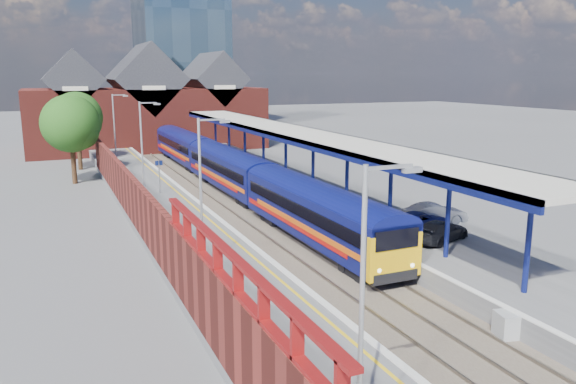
% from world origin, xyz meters
% --- Properties ---
extents(ground, '(240.00, 240.00, 0.00)m').
position_xyz_m(ground, '(0.00, 30.00, 0.00)').
color(ground, '#5B5B5E').
rests_on(ground, ground).
extents(ballast_bed, '(6.00, 76.00, 0.06)m').
position_xyz_m(ballast_bed, '(0.00, 20.00, 0.03)').
color(ballast_bed, '#473D33').
rests_on(ballast_bed, ground).
extents(rails, '(4.51, 76.00, 0.14)m').
position_xyz_m(rails, '(0.00, 20.00, 0.12)').
color(rails, slate).
rests_on(rails, ground).
extents(left_platform, '(5.00, 76.00, 1.00)m').
position_xyz_m(left_platform, '(-5.50, 20.00, 0.50)').
color(left_platform, '#565659').
rests_on(left_platform, ground).
extents(right_platform, '(6.00, 76.00, 1.00)m').
position_xyz_m(right_platform, '(6.00, 20.00, 0.50)').
color(right_platform, '#565659').
rests_on(right_platform, ground).
extents(coping_left, '(0.30, 76.00, 0.05)m').
position_xyz_m(coping_left, '(-3.15, 20.00, 1.02)').
color(coping_left, silver).
rests_on(coping_left, left_platform).
extents(coping_right, '(0.30, 76.00, 0.05)m').
position_xyz_m(coping_right, '(3.15, 20.00, 1.02)').
color(coping_right, silver).
rests_on(coping_right, right_platform).
extents(yellow_line, '(0.14, 76.00, 0.01)m').
position_xyz_m(yellow_line, '(-3.75, 20.00, 1.01)').
color(yellow_line, yellow).
rests_on(yellow_line, left_platform).
extents(train, '(2.93, 65.92, 3.45)m').
position_xyz_m(train, '(1.49, 35.00, 2.12)').
color(train, '#0C1154').
rests_on(train, ground).
extents(canopy, '(4.50, 52.00, 4.48)m').
position_xyz_m(canopy, '(5.48, 21.95, 5.25)').
color(canopy, '#0E1655').
rests_on(canopy, right_platform).
extents(lamp_post_a, '(1.48, 0.18, 7.00)m').
position_xyz_m(lamp_post_a, '(-6.36, -8.00, 4.99)').
color(lamp_post_a, '#A5A8AA').
rests_on(lamp_post_a, left_platform).
extents(lamp_post_b, '(1.48, 0.18, 7.00)m').
position_xyz_m(lamp_post_b, '(-6.36, 6.00, 4.99)').
color(lamp_post_b, '#A5A8AA').
rests_on(lamp_post_b, left_platform).
extents(lamp_post_c, '(1.48, 0.18, 7.00)m').
position_xyz_m(lamp_post_c, '(-6.36, 22.00, 4.99)').
color(lamp_post_c, '#A5A8AA').
rests_on(lamp_post_c, left_platform).
extents(lamp_post_d, '(1.48, 0.18, 7.00)m').
position_xyz_m(lamp_post_d, '(-6.36, 38.00, 4.99)').
color(lamp_post_d, '#A5A8AA').
rests_on(lamp_post_d, left_platform).
extents(platform_sign, '(0.55, 0.08, 2.50)m').
position_xyz_m(platform_sign, '(-5.00, 24.00, 2.69)').
color(platform_sign, '#A5A8AA').
rests_on(platform_sign, left_platform).
extents(brick_wall, '(0.35, 50.00, 3.86)m').
position_xyz_m(brick_wall, '(-8.10, 13.54, 2.45)').
color(brick_wall, maroon).
rests_on(brick_wall, left_platform).
extents(station_building, '(30.00, 12.12, 13.78)m').
position_xyz_m(station_building, '(0.00, 58.00, 5.45)').
color(station_building, maroon).
rests_on(station_building, ground).
extents(glass_tower, '(14.20, 14.20, 40.30)m').
position_xyz_m(glass_tower, '(10.00, 80.00, 20.20)').
color(glass_tower, '#466378').
rests_on(glass_tower, ground).
extents(tree_near, '(5.20, 5.20, 8.10)m').
position_xyz_m(tree_near, '(-10.35, 35.91, 5.35)').
color(tree_near, '#382314').
rests_on(tree_near, ground).
extents(tree_far, '(5.20, 5.20, 8.10)m').
position_xyz_m(tree_far, '(-9.35, 43.91, 5.35)').
color(tree_far, '#382314').
rests_on(tree_far, ground).
extents(parked_car_silver, '(3.97, 1.98, 1.25)m').
position_xyz_m(parked_car_silver, '(8.50, 8.37, 1.63)').
color(parked_car_silver, silver).
rests_on(parked_car_silver, right_platform).
extents(parked_car_dark, '(4.20, 2.81, 1.13)m').
position_xyz_m(parked_car_dark, '(6.48, 5.31, 1.56)').
color(parked_car_dark, black).
rests_on(parked_car_dark, right_platform).
extents(parked_car_blue, '(4.16, 2.52, 1.08)m').
position_xyz_m(parked_car_blue, '(6.80, 7.67, 1.54)').
color(parked_car_blue, navy).
rests_on(parked_car_blue, right_platform).
extents(relay_cabinet, '(0.89, 1.04, 1.00)m').
position_xyz_m(relay_cabinet, '(2.80, -3.32, 0.50)').
color(relay_cabinet, '#95979A').
rests_on(relay_cabinet, ground).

